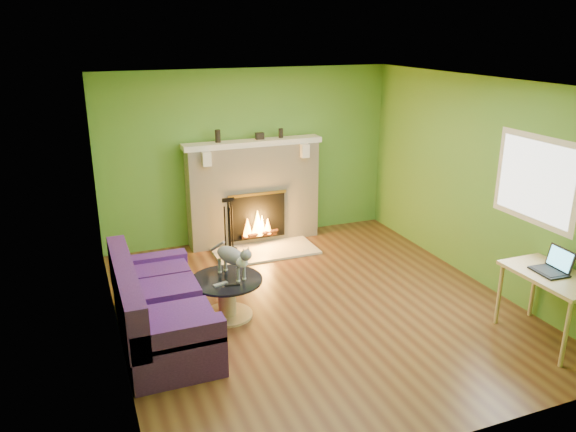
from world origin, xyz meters
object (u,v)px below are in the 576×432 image
(cat, at_px, (231,259))
(coffee_table, at_px, (227,295))
(desk, at_px, (553,282))
(sofa, at_px, (157,309))

(cat, bearing_deg, coffee_table, -170.55)
(coffee_table, bearing_deg, cat, 32.01)
(desk, bearing_deg, cat, 148.75)
(sofa, xyz_separation_m, desk, (3.81, -1.53, 0.32))
(coffee_table, distance_m, cat, 0.42)
(sofa, xyz_separation_m, cat, (0.89, 0.24, 0.34))
(sofa, xyz_separation_m, coffee_table, (0.81, 0.19, -0.07))
(sofa, relative_size, coffee_table, 2.35)
(coffee_table, xyz_separation_m, cat, (0.08, 0.05, 0.41))
(desk, xyz_separation_m, cat, (-2.92, 1.77, 0.01))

